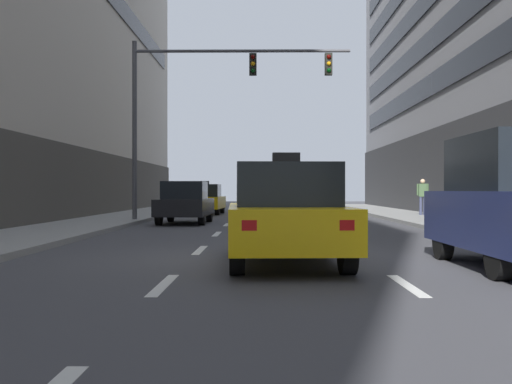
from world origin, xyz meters
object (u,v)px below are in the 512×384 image
at_px(taxi_driving_0, 267,195).
at_px(car_driving_3, 185,203).
at_px(pedestrian_0, 423,194).
at_px(taxi_driving_1, 205,199).
at_px(taxi_driving_2, 285,215).
at_px(traffic_signal_0, 207,91).

height_order(taxi_driving_0, car_driving_3, taxi_driving_0).
height_order(car_driving_3, pedestrian_0, pedestrian_0).
relative_size(taxi_driving_1, car_driving_3, 0.99).
bearing_deg(pedestrian_0, taxi_driving_2, -110.54).
relative_size(taxi_driving_1, pedestrian_0, 2.60).
distance_m(taxi_driving_2, pedestrian_0, 19.45).
height_order(taxi_driving_2, pedestrian_0, taxi_driving_2).
relative_size(taxi_driving_0, taxi_driving_1, 1.01).
bearing_deg(pedestrian_0, car_driving_3, -154.52).
bearing_deg(taxi_driving_0, traffic_signal_0, -108.63).
bearing_deg(taxi_driving_1, taxi_driving_2, -81.47).
height_order(taxi_driving_0, taxi_driving_1, taxi_driving_0).
xyz_separation_m(taxi_driving_1, taxi_driving_2, (3.39, -22.60, 0.07)).
height_order(taxi_driving_1, car_driving_3, taxi_driving_1).
relative_size(car_driving_3, pedestrian_0, 2.63).
bearing_deg(taxi_driving_0, pedestrian_0, -21.42).
bearing_deg(taxi_driving_1, traffic_signal_0, -84.48).
distance_m(taxi_driving_0, pedestrian_0, 7.55).
height_order(car_driving_3, traffic_signal_0, traffic_signal_0).
bearing_deg(pedestrian_0, taxi_driving_0, 158.58).
distance_m(taxi_driving_1, pedestrian_0, 11.12).
xyz_separation_m(taxi_driving_0, taxi_driving_2, (0.21, -20.97, -0.18)).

